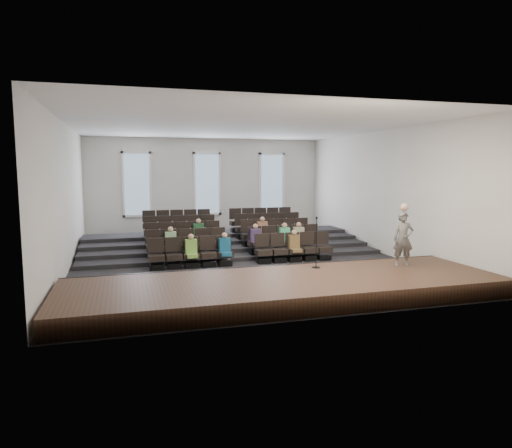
% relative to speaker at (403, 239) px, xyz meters
% --- Properties ---
extents(ground, '(14.00, 14.00, 0.00)m').
position_rel_speaker_xyz_m(ground, '(-3.95, 4.49, -1.33)').
color(ground, black).
rests_on(ground, ground).
extents(ceiling, '(12.00, 14.00, 0.02)m').
position_rel_speaker_xyz_m(ceiling, '(-3.95, 4.49, 3.68)').
color(ceiling, white).
rests_on(ceiling, ground).
extents(wall_back, '(12.00, 0.04, 5.00)m').
position_rel_speaker_xyz_m(wall_back, '(-3.95, 11.51, 1.17)').
color(wall_back, silver).
rests_on(wall_back, ground).
extents(wall_front, '(12.00, 0.04, 5.00)m').
position_rel_speaker_xyz_m(wall_front, '(-3.95, -2.53, 1.17)').
color(wall_front, silver).
rests_on(wall_front, ground).
extents(wall_left, '(0.04, 14.00, 5.00)m').
position_rel_speaker_xyz_m(wall_left, '(-9.97, 4.49, 1.17)').
color(wall_left, silver).
rests_on(wall_left, ground).
extents(wall_right, '(0.04, 14.00, 5.00)m').
position_rel_speaker_xyz_m(wall_right, '(2.07, 4.49, 1.17)').
color(wall_right, silver).
rests_on(wall_right, ground).
extents(stage, '(11.80, 3.60, 0.50)m').
position_rel_speaker_xyz_m(stage, '(-3.95, -0.61, -1.08)').
color(stage, '#41291C').
rests_on(stage, ground).
extents(stage_lip, '(11.80, 0.06, 0.52)m').
position_rel_speaker_xyz_m(stage_lip, '(-3.95, 1.16, -1.08)').
color(stage_lip, black).
rests_on(stage_lip, ground).
extents(risers, '(11.80, 4.80, 0.60)m').
position_rel_speaker_xyz_m(risers, '(-3.95, 7.66, -1.13)').
color(risers, black).
rests_on(risers, ground).
extents(seating_rows, '(6.80, 4.70, 1.67)m').
position_rel_speaker_xyz_m(seating_rows, '(-3.95, 6.03, -0.64)').
color(seating_rows, black).
rests_on(seating_rows, ground).
extents(windows, '(8.44, 0.10, 3.24)m').
position_rel_speaker_xyz_m(windows, '(-3.95, 11.44, 1.37)').
color(windows, white).
rests_on(windows, wall_back).
extents(audience, '(5.45, 2.64, 1.10)m').
position_rel_speaker_xyz_m(audience, '(-3.73, 4.83, -0.51)').
color(audience, '#75AC44').
rests_on(audience, seating_rows).
extents(speaker, '(0.70, 0.59, 1.65)m').
position_rel_speaker_xyz_m(speaker, '(0.00, 0.00, 0.00)').
color(speaker, '#53514F').
rests_on(speaker, stage).
extents(mic_stand, '(0.26, 0.26, 1.53)m').
position_rel_speaker_xyz_m(mic_stand, '(-2.62, 0.52, -0.37)').
color(mic_stand, black).
rests_on(mic_stand, stage).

